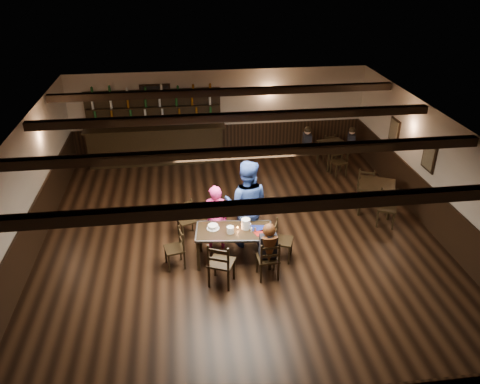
{
  "coord_description": "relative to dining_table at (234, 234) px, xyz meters",
  "views": [
    {
      "loc": [
        -1.17,
        -8.8,
        5.96
      ],
      "look_at": [
        0.0,
        0.2,
        1.15
      ],
      "focal_mm": 35.0,
      "sensor_mm": 36.0,
      "label": 1
    }
  ],
  "objects": [
    {
      "name": "ground",
      "position": [
        0.24,
        0.71,
        -0.67
      ],
      "size": [
        10.0,
        10.0,
        0.0
      ],
      "primitive_type": "plane",
      "color": "black",
      "rests_on": "ground"
    },
    {
      "name": "room_shell",
      "position": [
        0.25,
        0.75,
        1.07
      ],
      "size": [
        9.02,
        10.02,
        2.71
      ],
      "color": "#BFB29E",
      "rests_on": "ground"
    },
    {
      "name": "dining_table",
      "position": [
        0.0,
        0.0,
        0.0
      ],
      "size": [
        1.66,
        0.96,
        0.75
      ],
      "color": "black",
      "rests_on": "ground"
    },
    {
      "name": "chair_near_left",
      "position": [
        -0.37,
        -0.8,
        -0.09
      ],
      "size": [
        0.6,
        0.59,
        0.99
      ],
      "color": "black",
      "rests_on": "ground"
    },
    {
      "name": "chair_near_right",
      "position": [
        0.6,
        -0.71,
        -0.15
      ],
      "size": [
        0.44,
        0.42,
        0.89
      ],
      "color": "black",
      "rests_on": "ground"
    },
    {
      "name": "chair_end_left",
      "position": [
        -1.17,
        -0.02,
        -0.17
      ],
      "size": [
        0.45,
        0.47,
        0.85
      ],
      "color": "black",
      "rests_on": "ground"
    },
    {
      "name": "chair_end_right",
      "position": [
        0.95,
        -0.03,
        -0.15
      ],
      "size": [
        0.52,
        0.53,
        0.89
      ],
      "color": "black",
      "rests_on": "ground"
    },
    {
      "name": "chair_far_pushed",
      "position": [
        -0.97,
        1.13,
        -0.17
      ],
      "size": [
        0.51,
        0.49,
        0.86
      ],
      "color": "black",
      "rests_on": "ground"
    },
    {
      "name": "woman_pink",
      "position": [
        -0.34,
        0.54,
        0.09
      ],
      "size": [
        0.57,
        0.39,
        1.53
      ],
      "primitive_type": "imported",
      "rotation": [
        0.0,
        0.0,
        3.09
      ],
      "color": "#DF326B",
      "rests_on": "ground"
    },
    {
      "name": "man_blue",
      "position": [
        0.35,
        0.64,
        0.33
      ],
      "size": [
        1.13,
        0.98,
        2.01
      ],
      "primitive_type": "imported",
      "rotation": [
        0.0,
        0.0,
        2.89
      ],
      "color": "navy",
      "rests_on": "ground"
    },
    {
      "name": "seated_person",
      "position": [
        0.6,
        -0.65,
        0.16
      ],
      "size": [
        0.34,
        0.51,
        0.82
      ],
      "color": "black",
      "rests_on": "ground"
    },
    {
      "name": "cake",
      "position": [
        -0.43,
        0.13,
        0.12
      ],
      "size": [
        0.26,
        0.26,
        0.09
      ],
      "color": "white",
      "rests_on": "dining_table"
    },
    {
      "name": "plate_stack_a",
      "position": [
        -0.09,
        -0.08,
        0.15
      ],
      "size": [
        0.15,
        0.15,
        0.14
      ],
      "primitive_type": "cylinder",
      "color": "white",
      "rests_on": "dining_table"
    },
    {
      "name": "plate_stack_b",
      "position": [
        0.25,
        0.05,
        0.19
      ],
      "size": [
        0.19,
        0.19,
        0.22
      ],
      "primitive_type": "cylinder",
      "color": "white",
      "rests_on": "dining_table"
    },
    {
      "name": "tea_light",
      "position": [
        0.08,
        0.05,
        0.1
      ],
      "size": [
        0.05,
        0.05,
        0.06
      ],
      "color": "#A5A8AD",
      "rests_on": "dining_table"
    },
    {
      "name": "salt_shaker",
      "position": [
        0.35,
        -0.09,
        0.12
      ],
      "size": [
        0.03,
        0.03,
        0.09
      ],
      "primitive_type": "cylinder",
      "color": "silver",
      "rests_on": "dining_table"
    },
    {
      "name": "pepper_shaker",
      "position": [
        0.42,
        -0.1,
        0.13
      ],
      "size": [
        0.04,
        0.04,
        0.1
      ],
      "primitive_type": "cylinder",
      "color": "#A5A8AD",
      "rests_on": "dining_table"
    },
    {
      "name": "drink_glass",
      "position": [
        0.33,
        0.04,
        0.14
      ],
      "size": [
        0.07,
        0.07,
        0.11
      ],
      "primitive_type": "cylinder",
      "color": "silver",
      "rests_on": "dining_table"
    },
    {
      "name": "menu_red",
      "position": [
        0.54,
        -0.17,
        0.08
      ],
      "size": [
        0.32,
        0.26,
        0.0
      ],
      "primitive_type": "cube",
      "rotation": [
        0.0,
        0.0,
        0.28
      ],
      "color": "maroon",
      "rests_on": "dining_table"
    },
    {
      "name": "menu_blue",
      "position": [
        0.52,
        0.02,
        0.08
      ],
      "size": [
        0.35,
        0.27,
        0.0
      ],
      "primitive_type": "cube",
      "rotation": [
        0.0,
        0.0,
        -0.16
      ],
      "color": "#101854",
      "rests_on": "dining_table"
    },
    {
      "name": "bar_counter",
      "position": [
        -1.74,
        5.43,
        0.05
      ],
      "size": [
        4.19,
        0.7,
        2.2
      ],
      "color": "black",
      "rests_on": "ground"
    },
    {
      "name": "back_table_a",
      "position": [
        3.75,
        1.63,
        -0.02
      ],
      "size": [
        1.12,
        1.12,
        0.75
      ],
      "color": "black",
      "rests_on": "ground"
    },
    {
      "name": "back_table_b",
      "position": [
        3.5,
        4.38,
        -0.03
      ],
      "size": [
        0.92,
        0.92,
        0.75
      ],
      "color": "black",
      "rests_on": "ground"
    },
    {
      "name": "bg_patron_left",
      "position": [
        2.74,
        4.58,
        0.17
      ],
      "size": [
        0.26,
        0.38,
        0.75
      ],
      "color": "black",
      "rests_on": "ground"
    },
    {
      "name": "bg_patron_right",
      "position": [
        4.1,
        4.54,
        0.14
      ],
      "size": [
        0.28,
        0.37,
        0.69
      ],
      "color": "black",
      "rests_on": "ground"
    }
  ]
}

